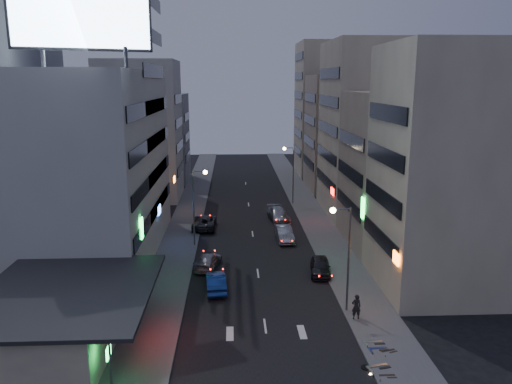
{
  "coord_description": "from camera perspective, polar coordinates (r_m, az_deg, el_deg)",
  "views": [
    {
      "loc": [
        -2.19,
        -28.48,
        16.98
      ],
      "look_at": [
        0.1,
        19.89,
        6.26
      ],
      "focal_mm": 35.0,
      "sensor_mm": 36.0,
      "label": 1
    }
  ],
  "objects": [
    {
      "name": "scooter_blue",
      "position": [
        34.79,
        14.72,
        -15.87
      ],
      "size": [
        0.81,
        1.93,
        1.15
      ],
      "primitive_type": null,
      "rotation": [
        0.0,
        0.0,
        1.67
      ],
      "color": "navy",
      "rests_on": "sidewalk_right"
    },
    {
      "name": "scooter_silver_a",
      "position": [
        32.97,
        14.72,
        -17.45
      ],
      "size": [
        1.12,
        2.15,
        1.25
      ],
      "primitive_type": null,
      "rotation": [
        0.0,
        0.0,
        1.79
      ],
      "color": "#9A9DA1",
      "rests_on": "sidewalk_right"
    },
    {
      "name": "parked_car_right_near",
      "position": [
        45.74,
        7.35,
        -8.43
      ],
      "size": [
        2.27,
        4.5,
        1.47
      ],
      "primitive_type": "imported",
      "rotation": [
        0.0,
        0.0,
        -0.13
      ],
      "color": "#242328",
      "rests_on": "ground"
    },
    {
      "name": "parked_car_right_mid",
      "position": [
        54.64,
        3.25,
        -4.78
      ],
      "size": [
        1.89,
        4.82,
        1.56
      ],
      "primitive_type": "imported",
      "rotation": [
        0.0,
        0.0,
        0.05
      ],
      "color": "#A5A8AD",
      "rests_on": "ground"
    },
    {
      "name": "street_lamp_right_far",
      "position": [
        69.93,
        3.97,
        2.9
      ],
      "size": [
        1.6,
        0.44,
        8.02
      ],
      "color": "#595B60",
      "rests_on": "sidewalk_right"
    },
    {
      "name": "far_right_b",
      "position": [
        94.39,
        8.51,
        9.33
      ],
      "size": [
        12.0,
        12.0,
        24.0
      ],
      "primitive_type": "cube",
      "color": "beige",
      "rests_on": "ground"
    },
    {
      "name": "road_car_silver",
      "position": [
        47.06,
        -5.51,
        -7.84
      ],
      "size": [
        2.73,
        4.94,
        1.35
      ],
      "primitive_type": "imported",
      "rotation": [
        0.0,
        0.0,
        2.95
      ],
      "color": "gray",
      "rests_on": "ground"
    },
    {
      "name": "scooter_black_a",
      "position": [
        32.13,
        15.61,
        -18.65
      ],
      "size": [
        0.54,
        1.61,
        0.99
      ],
      "primitive_type": null,
      "rotation": [
        0.0,
        0.0,
        1.57
      ],
      "color": "black",
      "rests_on": "sidewalk_right"
    },
    {
      "name": "road_car_blue",
      "position": [
        42.17,
        -4.62,
        -10.2
      ],
      "size": [
        1.96,
        4.64,
        1.49
      ],
      "primitive_type": "imported",
      "rotation": [
        0.0,
        0.0,
        3.23
      ],
      "color": "navy",
      "rests_on": "ground"
    },
    {
      "name": "person",
      "position": [
        37.72,
        11.39,
        -12.73
      ],
      "size": [
        0.71,
        0.48,
        1.89
      ],
      "primitive_type": "imported",
      "rotation": [
        0.0,
        0.0,
        3.19
      ],
      "color": "black",
      "rests_on": "sidewalk_right"
    },
    {
      "name": "parked_car_right_far",
      "position": [
        62.37,
        2.59,
        -2.58
      ],
      "size": [
        2.9,
        5.65,
        1.57
      ],
      "primitive_type": "imported",
      "rotation": [
        0.0,
        0.0,
        0.14
      ],
      "color": "#93969A",
      "rests_on": "ground"
    },
    {
      "name": "street_lamp_right_near",
      "position": [
        37.28,
        10.02,
        -5.87
      ],
      "size": [
        1.6,
        0.44,
        8.02
      ],
      "color": "#595B60",
      "rests_on": "sidewalk_right"
    },
    {
      "name": "shophouse_far",
      "position": [
        66.04,
        12.48,
        7.0
      ],
      "size": [
        10.0,
        14.0,
        22.0
      ],
      "primitive_type": "cube",
      "color": "beige",
      "rests_on": "ground"
    },
    {
      "name": "ground",
      "position": [
        33.23,
        1.52,
        -18.25
      ],
      "size": [
        180.0,
        180.0,
        0.0
      ],
      "primitive_type": "plane",
      "color": "black",
      "rests_on": "ground"
    },
    {
      "name": "food_court",
      "position": [
        35.93,
        -22.06,
        -13.16
      ],
      "size": [
        11.0,
        13.0,
        3.88
      ],
      "color": "beige",
      "rests_on": "ground"
    },
    {
      "name": "white_building",
      "position": [
        51.32,
        -19.48,
        2.82
      ],
      "size": [
        14.0,
        24.0,
        18.0
      ],
      "primitive_type": "cube",
      "color": "#B6B6B1",
      "rests_on": "ground"
    },
    {
      "name": "parked_car_left",
      "position": [
        59.29,
        -5.92,
        -3.43
      ],
      "size": [
        2.76,
        5.73,
        1.57
      ],
      "primitive_type": "imported",
      "rotation": [
        0.0,
        0.0,
        3.12
      ],
      "color": "#2A292F",
      "rests_on": "ground"
    },
    {
      "name": "scooter_silver_b",
      "position": [
        35.41,
        14.28,
        -15.29
      ],
      "size": [
        0.73,
        1.94,
        1.17
      ],
      "primitive_type": null,
      "rotation": [
        0.0,
        0.0,
        1.62
      ],
      "color": "#A1A3A9",
      "rests_on": "sidewalk_right"
    },
    {
      "name": "far_left_b",
      "position": [
        88.09,
        -11.79,
        6.05
      ],
      "size": [
        12.0,
        10.0,
        15.0
      ],
      "primitive_type": "cube",
      "color": "gray",
      "rests_on": "ground"
    },
    {
      "name": "sidewalk_right",
      "position": [
        61.73,
        6.91,
        -3.51
      ],
      "size": [
        4.0,
        120.0,
        0.12
      ],
      "primitive_type": "cube",
      "color": "#4C4C4F",
      "rests_on": "ground"
    },
    {
      "name": "street_lamp_left",
      "position": [
        51.93,
        -6.75,
        -0.52
      ],
      "size": [
        1.6,
        0.44,
        8.02
      ],
      "color": "#595B60",
      "rests_on": "sidewalk_left"
    },
    {
      "name": "sidewalk_left",
      "position": [
        61.16,
        -8.08,
        -3.7
      ],
      "size": [
        4.0,
        120.0,
        0.12
      ],
      "primitive_type": "cube",
      "color": "#4C4C4F",
      "rests_on": "ground"
    },
    {
      "name": "far_left_a",
      "position": [
        75.0,
        -13.02,
        6.83
      ],
      "size": [
        11.0,
        10.0,
        20.0
      ],
      "primitive_type": "cube",
      "color": "#B6B6B1",
      "rests_on": "ground"
    },
    {
      "name": "scooter_black_b",
      "position": [
        34.72,
        15.5,
        -16.12
      ],
      "size": [
        1.01,
        1.72,
        1.0
      ],
      "primitive_type": null,
      "rotation": [
        0.0,
        0.0,
        1.87
      ],
      "color": "black",
      "rests_on": "sidewalk_right"
    },
    {
      "name": "far_right_a",
      "position": [
        80.85,
        10.01,
        6.64
      ],
      "size": [
        11.0,
        12.0,
        18.0
      ],
      "primitive_type": "cube",
      "color": "tan",
      "rests_on": "ground"
    },
    {
      "name": "shophouse_near",
      "position": [
        43.17,
        20.81,
        2.36
      ],
      "size": [
        10.0,
        11.0,
        20.0
      ],
      "primitive_type": "cube",
      "color": "beige",
      "rests_on": "ground"
    },
    {
      "name": "shophouse_mid",
      "position": [
        54.24,
        16.38,
        2.45
      ],
      "size": [
        11.0,
        12.0,
        16.0
      ],
      "primitive_type": "cube",
      "color": "tan",
      "rests_on": "ground"
    },
    {
      "name": "billboard",
      "position": [
        40.22,
        -19.31,
        18.51
      ],
      "size": [
        9.52,
        3.75,
        6.2
      ],
      "rotation": [
        0.0,
        0.0,
        0.35
      ],
      "color": "#595B60",
      "rests_on": "white_building"
    }
  ]
}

